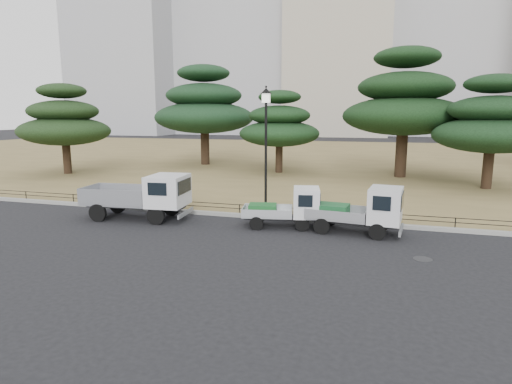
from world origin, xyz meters
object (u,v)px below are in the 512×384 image
(truck_kei_front, at_px, (287,208))
(truck_kei_rear, at_px, (361,210))
(tarp_pile, at_px, (129,196))
(truck_large, at_px, (142,194))
(street_lamp, at_px, (266,130))

(truck_kei_front, relative_size, truck_kei_rear, 0.90)
(truck_kei_front, xyz_separation_m, truck_kei_rear, (2.95, -0.13, 0.11))
(truck_kei_front, bearing_deg, truck_kei_rear, -13.40)
(truck_kei_front, relative_size, tarp_pile, 2.28)
(truck_kei_front, distance_m, truck_kei_rear, 2.95)
(truck_large, bearing_deg, tarp_pile, 128.88)
(street_lamp, bearing_deg, truck_large, -160.18)
(truck_kei_front, distance_m, street_lamp, 3.62)
(truck_kei_front, bearing_deg, street_lamp, 121.94)
(truck_kei_rear, xyz_separation_m, street_lamp, (-4.25, 1.53, 2.96))
(truck_large, relative_size, truck_kei_front, 1.43)
(truck_large, distance_m, street_lamp, 6.12)
(street_lamp, relative_size, tarp_pile, 3.83)
(truck_kei_rear, relative_size, tarp_pile, 2.54)
(truck_kei_front, distance_m, tarp_pile, 8.74)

